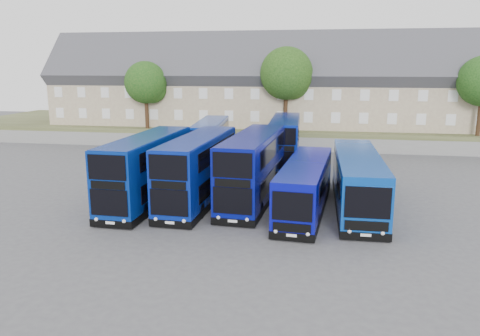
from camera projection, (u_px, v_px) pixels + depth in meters
name	position (u px, v px, depth m)	size (l,w,h in m)	color
ground	(220.00, 218.00, 28.52)	(120.00, 120.00, 0.00)	#4B4B50
retaining_wall	(266.00, 143.00, 51.47)	(70.00, 0.40, 1.50)	slate
earth_bank	(275.00, 129.00, 61.05)	(80.00, 20.00, 2.00)	#474D2B
terrace_row	(272.00, 87.00, 56.00)	(54.00, 10.40, 11.20)	tan
dd_front_left	(147.00, 171.00, 31.47)	(2.95, 11.35, 4.48)	navy
dd_front_mid	(198.00, 171.00, 31.48)	(3.09, 11.36, 4.47)	#071F8F
dd_front_right	(253.00, 169.00, 31.81)	(3.36, 11.60, 4.56)	#060E7D
dd_rear_left	(210.00, 144.00, 43.48)	(3.24, 10.44, 4.08)	#0830A0
dd_rear_right	(285.00, 143.00, 43.33)	(2.88, 11.07, 4.37)	navy
coach_east_a	(305.00, 187.00, 29.75)	(3.43, 11.81, 3.18)	#080B9D
coach_east_b	(357.00, 182.00, 30.44)	(2.78, 12.84, 3.50)	#0940A7
tree_west	(147.00, 84.00, 53.46)	(4.80, 4.80, 7.65)	#382314
tree_mid	(288.00, 75.00, 51.09)	(5.76, 5.76, 9.18)	#382314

